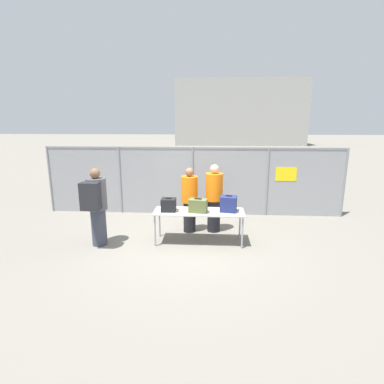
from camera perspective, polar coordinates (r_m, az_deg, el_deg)
ground_plane at (r=6.95m, az=-1.10°, el=-9.82°), size 120.00×120.00×0.00m
fence_section at (r=8.86m, az=0.25°, el=2.41°), size 8.81×0.07×2.01m
inspection_table at (r=6.81m, az=1.33°, el=-4.10°), size 2.04×0.71×0.75m
suitcase_black at (r=6.78m, az=-4.48°, el=-2.45°), size 0.33×0.30×0.31m
suitcase_olive at (r=6.66m, az=1.16°, el=-2.64°), size 0.43×0.29×0.32m
suitcase_navy at (r=6.78m, az=6.96°, el=-2.25°), size 0.40×0.36×0.37m
traveler_hooded at (r=6.88m, az=-17.79°, el=-2.24°), size 0.43×0.67×1.75m
security_worker_near at (r=7.45m, az=-0.48°, el=-1.39°), size 0.40×0.40×1.63m
security_worker_far at (r=7.48m, az=4.23°, el=-1.03°), size 0.42×0.42×1.71m
utility_trailer at (r=11.81m, az=14.12°, el=1.61°), size 4.59×2.29×0.70m
distant_hangar at (r=39.27m, az=8.80°, el=14.59°), size 15.09×8.20×7.49m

